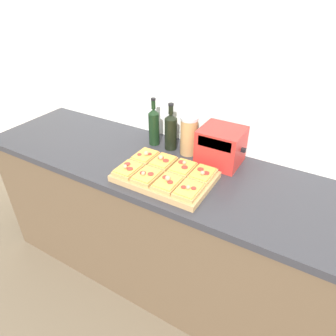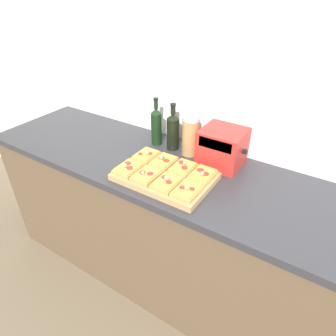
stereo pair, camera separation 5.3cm
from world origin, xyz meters
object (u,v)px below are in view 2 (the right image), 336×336
cutting_board (165,176)px  toaster_oven (222,147)px  olive_oil_bottle (156,126)px  wine_bottle (173,131)px  grain_jar_tall (190,136)px

cutting_board → toaster_oven: (0.18, 0.31, 0.09)m
cutting_board → toaster_oven: bearing=59.4°
toaster_oven → olive_oil_bottle: bearing=179.9°
olive_oil_bottle → toaster_oven: olive_oil_bottle is taller
cutting_board → wine_bottle: 0.35m
grain_jar_tall → toaster_oven: bearing=-0.2°
olive_oil_bottle → wine_bottle: olive_oil_bottle is taller
wine_bottle → toaster_oven: size_ratio=1.13×
olive_oil_bottle → toaster_oven: 0.44m
cutting_board → wine_bottle: (-0.14, 0.31, 0.10)m
wine_bottle → olive_oil_bottle: bearing=180.0°
grain_jar_tall → olive_oil_bottle: bearing=180.0°
olive_oil_bottle → wine_bottle: 0.12m
wine_bottle → toaster_oven: 0.32m
wine_bottle → toaster_oven: bearing=-0.2°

